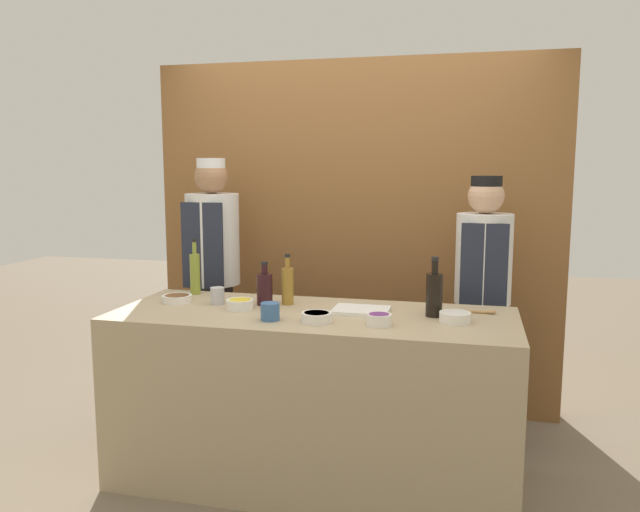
{
  "coord_description": "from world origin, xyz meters",
  "views": [
    {
      "loc": [
        0.8,
        -3.09,
        1.69
      ],
      "look_at": [
        0.0,
        0.16,
        1.21
      ],
      "focal_mm": 35.0,
      "sensor_mm": 36.0,
      "label": 1
    }
  ],
  "objects_px": {
    "sauce_bowl_white": "(455,317)",
    "sauce_bowl_purple": "(379,319)",
    "sauce_bowl_yellow": "(240,304)",
    "bottle_soy": "(434,293)",
    "sauce_bowl_brown": "(177,298)",
    "bottle_wine": "(265,288)",
    "cup_steel": "(217,296)",
    "wooden_spoon": "(480,312)",
    "bottle_oil": "(195,272)",
    "sauce_bowl_orange": "(316,317)",
    "cutting_board": "(361,310)",
    "bottle_vinegar": "(288,285)",
    "chef_left": "(214,278)",
    "cup_blue": "(270,312)",
    "chef_right": "(482,299)"
  },
  "relations": [
    {
      "from": "cup_steel",
      "to": "chef_right",
      "type": "distance_m",
      "value": 1.58
    },
    {
      "from": "bottle_soy",
      "to": "cup_blue",
      "type": "height_order",
      "value": "bottle_soy"
    },
    {
      "from": "sauce_bowl_yellow",
      "to": "chef_left",
      "type": "xyz_separation_m",
      "value": [
        -0.47,
        0.74,
        -0.01
      ]
    },
    {
      "from": "sauce_bowl_brown",
      "to": "sauce_bowl_white",
      "type": "bearing_deg",
      "value": -3.52
    },
    {
      "from": "sauce_bowl_brown",
      "to": "bottle_wine",
      "type": "height_order",
      "value": "bottle_wine"
    },
    {
      "from": "cup_blue",
      "to": "chef_left",
      "type": "height_order",
      "value": "chef_left"
    },
    {
      "from": "bottle_soy",
      "to": "chef_left",
      "type": "height_order",
      "value": "chef_left"
    },
    {
      "from": "sauce_bowl_yellow",
      "to": "bottle_oil",
      "type": "relative_size",
      "value": 0.43
    },
    {
      "from": "cutting_board",
      "to": "bottle_wine",
      "type": "xyz_separation_m",
      "value": [
        -0.55,
        0.05,
        0.08
      ]
    },
    {
      "from": "cup_steel",
      "to": "wooden_spoon",
      "type": "distance_m",
      "value": 1.43
    },
    {
      "from": "cup_steel",
      "to": "chef_right",
      "type": "xyz_separation_m",
      "value": [
        1.44,
        0.64,
        -0.08
      ]
    },
    {
      "from": "bottle_oil",
      "to": "cup_blue",
      "type": "height_order",
      "value": "bottle_oil"
    },
    {
      "from": "bottle_wine",
      "to": "wooden_spoon",
      "type": "xyz_separation_m",
      "value": [
        1.16,
        0.07,
        -0.08
      ]
    },
    {
      "from": "bottle_vinegar",
      "to": "bottle_wine",
      "type": "relative_size",
      "value": 1.16
    },
    {
      "from": "sauce_bowl_yellow",
      "to": "bottle_soy",
      "type": "relative_size",
      "value": 0.47
    },
    {
      "from": "sauce_bowl_brown",
      "to": "sauce_bowl_yellow",
      "type": "bearing_deg",
      "value": -11.51
    },
    {
      "from": "sauce_bowl_yellow",
      "to": "cup_blue",
      "type": "relative_size",
      "value": 1.53
    },
    {
      "from": "sauce_bowl_brown",
      "to": "bottle_wine",
      "type": "distance_m",
      "value": 0.51
    },
    {
      "from": "cup_steel",
      "to": "chef_left",
      "type": "xyz_separation_m",
      "value": [
        -0.3,
        0.64,
        -0.02
      ]
    },
    {
      "from": "sauce_bowl_white",
      "to": "sauce_bowl_purple",
      "type": "distance_m",
      "value": 0.38
    },
    {
      "from": "bottle_oil",
      "to": "sauce_bowl_orange",
      "type": "bearing_deg",
      "value": -29.39
    },
    {
      "from": "wooden_spoon",
      "to": "chef_right",
      "type": "height_order",
      "value": "chef_right"
    },
    {
      "from": "sauce_bowl_purple",
      "to": "bottle_oil",
      "type": "xyz_separation_m",
      "value": [
        -1.18,
        0.48,
        0.1
      ]
    },
    {
      "from": "sauce_bowl_brown",
      "to": "sauce_bowl_purple",
      "type": "bearing_deg",
      "value": -11.34
    },
    {
      "from": "sauce_bowl_white",
      "to": "sauce_bowl_purple",
      "type": "bearing_deg",
      "value": -158.11
    },
    {
      "from": "sauce_bowl_white",
      "to": "sauce_bowl_purple",
      "type": "height_order",
      "value": "sauce_bowl_purple"
    },
    {
      "from": "bottle_oil",
      "to": "bottle_vinegar",
      "type": "bearing_deg",
      "value": -12.68
    },
    {
      "from": "sauce_bowl_orange",
      "to": "sauce_bowl_purple",
      "type": "height_order",
      "value": "sauce_bowl_purple"
    },
    {
      "from": "cup_blue",
      "to": "wooden_spoon",
      "type": "relative_size",
      "value": 0.45
    },
    {
      "from": "bottle_soy",
      "to": "bottle_oil",
      "type": "distance_m",
      "value": 1.45
    },
    {
      "from": "bottle_soy",
      "to": "sauce_bowl_brown",
      "type": "bearing_deg",
      "value": -179.75
    },
    {
      "from": "cutting_board",
      "to": "cup_steel",
      "type": "distance_m",
      "value": 0.82
    },
    {
      "from": "sauce_bowl_brown",
      "to": "bottle_vinegar",
      "type": "height_order",
      "value": "bottle_vinegar"
    },
    {
      "from": "sauce_bowl_brown",
      "to": "bottle_soy",
      "type": "height_order",
      "value": "bottle_soy"
    },
    {
      "from": "sauce_bowl_brown",
      "to": "bottle_oil",
      "type": "distance_m",
      "value": 0.26
    },
    {
      "from": "bottle_oil",
      "to": "chef_left",
      "type": "relative_size",
      "value": 0.19
    },
    {
      "from": "sauce_bowl_yellow",
      "to": "cup_steel",
      "type": "xyz_separation_m",
      "value": [
        -0.17,
        0.09,
        0.02
      ]
    },
    {
      "from": "sauce_bowl_orange",
      "to": "bottle_wine",
      "type": "xyz_separation_m",
      "value": [
        -0.38,
        0.31,
        0.07
      ]
    },
    {
      "from": "cutting_board",
      "to": "bottle_wine",
      "type": "bearing_deg",
      "value": 174.7
    },
    {
      "from": "bottle_wine",
      "to": "chef_left",
      "type": "distance_m",
      "value": 0.82
    },
    {
      "from": "bottle_vinegar",
      "to": "cup_blue",
      "type": "distance_m",
      "value": 0.38
    },
    {
      "from": "sauce_bowl_yellow",
      "to": "bottle_vinegar",
      "type": "bearing_deg",
      "value": 40.56
    },
    {
      "from": "cutting_board",
      "to": "bottle_vinegar",
      "type": "distance_m",
      "value": 0.45
    },
    {
      "from": "bottle_vinegar",
      "to": "chef_right",
      "type": "relative_size",
      "value": 0.17
    },
    {
      "from": "sauce_bowl_white",
      "to": "chef_right",
      "type": "relative_size",
      "value": 0.09
    },
    {
      "from": "chef_left",
      "to": "sauce_bowl_yellow",
      "type": "bearing_deg",
      "value": -57.39
    },
    {
      "from": "sauce_bowl_orange",
      "to": "cup_steel",
      "type": "relative_size",
      "value": 1.59
    },
    {
      "from": "cup_steel",
      "to": "sauce_bowl_yellow",
      "type": "bearing_deg",
      "value": -28.9
    },
    {
      "from": "bottle_wine",
      "to": "sauce_bowl_white",
      "type": "bearing_deg",
      "value": -8.36
    },
    {
      "from": "sauce_bowl_yellow",
      "to": "cup_steel",
      "type": "relative_size",
      "value": 1.55
    }
  ]
}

